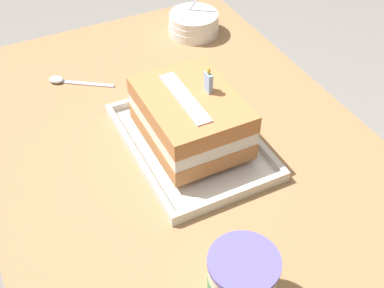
{
  "coord_description": "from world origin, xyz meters",
  "views": [
    {
      "loc": [
        0.62,
        -0.31,
        1.4
      ],
      "look_at": [
        -0.03,
        0.01,
        0.73
      ],
      "focal_mm": 46.73,
      "sensor_mm": 36.0,
      "label": 1
    }
  ],
  "objects": [
    {
      "name": "foil_tray",
      "position": [
        -0.05,
        0.02,
        0.71
      ],
      "size": [
        0.35,
        0.25,
        0.02
      ],
      "color": "silver",
      "rests_on": "dining_table"
    },
    {
      "name": "serving_spoon_near_tray",
      "position": [
        -0.39,
        -0.15,
        0.7
      ],
      "size": [
        0.1,
        0.14,
        0.01
      ],
      "color": "silver",
      "rests_on": "dining_table"
    },
    {
      "name": "birthday_cake",
      "position": [
        -0.05,
        0.02,
        0.77
      ],
      "size": [
        0.23,
        0.17,
        0.16
      ],
      "color": "#BF7B46",
      "rests_on": "foil_tray"
    },
    {
      "name": "ice_cream_tub",
      "position": [
        0.29,
        -0.07,
        0.75
      ],
      "size": [
        0.11,
        0.11,
        0.1
      ],
      "color": "silver",
      "rests_on": "dining_table"
    },
    {
      "name": "dining_table",
      "position": [
        0.0,
        0.0,
        0.61
      ],
      "size": [
        1.23,
        0.78,
        0.7
      ],
      "color": "#9E754C",
      "rests_on": "ground_plane"
    },
    {
      "name": "bowl_stack",
      "position": [
        -0.45,
        0.23,
        0.73
      ],
      "size": [
        0.13,
        0.13,
        0.12
      ],
      "color": "white",
      "rests_on": "dining_table"
    }
  ]
}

